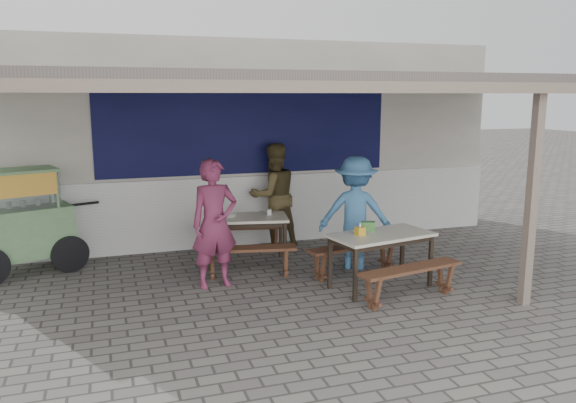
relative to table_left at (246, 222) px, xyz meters
The scene contains 17 objects.
ground 2.01m from the table_left, 73.70° to the right, with size 60.00×60.00×0.00m, color #66625C.
back_wall 2.12m from the table_left, 73.16° to the left, with size 9.00×1.28×3.50m.
warung_roof 2.31m from the table_left, 59.27° to the right, with size 9.00×4.21×2.81m.
table_left is the anchor object (origin of this frame).
bench_left_street 0.75m from the table_left, 100.98° to the right, with size 1.37×0.53×0.45m.
bench_left_wall 0.75m from the table_left, 79.02° to the left, with size 1.37×0.53×0.45m.
table_right 2.17m from the table_left, 47.73° to the right, with size 1.48×0.95×0.75m.
bench_right_street 2.73m from the table_left, 54.46° to the right, with size 1.50×0.55×0.45m.
bench_right_wall 1.72m from the table_left, 36.86° to the right, with size 1.50×0.55×0.45m.
vendor_cart 3.25m from the table_left, behind, with size 1.80×1.18×1.53m.
patron_street_side 1.09m from the table_left, 127.26° to the right, with size 0.64×0.42×1.74m, color #762A4A.
patron_wall_side 1.13m from the table_left, 50.84° to the left, with size 0.87×0.67×1.78m, color brown.
patron_right_table 1.66m from the table_left, 24.32° to the right, with size 1.09×0.63×1.69m, color teal.
tissue_box 1.97m from the table_left, 54.22° to the right, with size 0.11×0.11×0.11m, color gold.
donation_box 1.95m from the table_left, 45.25° to the right, with size 0.18×0.12×0.12m, color #407D37.
condiment_jar 0.39m from the table_left, ahead, with size 0.08×0.08×0.09m, color silver.
condiment_bowl 0.27m from the table_left, 169.74° to the left, with size 0.19×0.19×0.05m, color silver.
Camera 1 is at (-2.54, -6.31, 2.57)m, focal length 35.00 mm.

